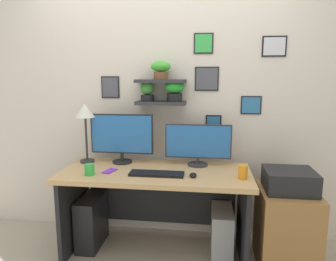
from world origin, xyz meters
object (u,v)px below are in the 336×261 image
(desk_lamp, at_px, (85,116))
(printer, at_px, (289,181))
(monitor_left, at_px, (122,136))
(drawer_cabinet, at_px, (286,228))
(computer_mouse, at_px, (193,175))
(water_cup, at_px, (243,172))
(keyboard, at_px, (157,174))
(desk, at_px, (157,192))
(monitor_right, at_px, (198,144))
(coffee_mug, at_px, (89,170))
(cell_phone, at_px, (110,171))
(computer_tower_left, at_px, (92,221))
(computer_tower_right, at_px, (222,231))

(desk_lamp, height_order, printer, desk_lamp)
(monitor_left, relative_size, drawer_cabinet, 0.90)
(monitor_left, relative_size, computer_mouse, 6.43)
(monitor_left, relative_size, water_cup, 5.26)
(keyboard, bearing_deg, water_cup, -0.66)
(desk, height_order, monitor_right, monitor_right)
(keyboard, distance_m, coffee_mug, 0.54)
(keyboard, bearing_deg, desk, 99.77)
(computer_mouse, xyz_separation_m, desk_lamp, (-1.00, 0.30, 0.42))
(monitor_right, xyz_separation_m, printer, (0.73, -0.26, -0.22))
(desk, xyz_separation_m, coffee_mug, (-0.51, -0.23, 0.26))
(desk_lamp, height_order, cell_phone, desk_lamp)
(computer_mouse, height_order, printer, printer)
(keyboard, bearing_deg, cell_phone, 174.94)
(monitor_left, bearing_deg, coffee_mug, -112.55)
(keyboard, bearing_deg, computer_tower_left, 166.27)
(keyboard, relative_size, computer_tower_right, 1.08)
(computer_tower_left, bearing_deg, cell_phone, -27.68)
(cell_phone, distance_m, computer_tower_left, 0.58)
(water_cup, relative_size, printer, 0.29)
(keyboard, bearing_deg, monitor_right, 45.23)
(coffee_mug, xyz_separation_m, water_cup, (1.22, 0.06, 0.01))
(computer_tower_right, bearing_deg, desk, -179.55)
(computer_tower_left, bearing_deg, desk, 0.54)
(computer_tower_right, bearing_deg, coffee_mug, -167.80)
(monitor_left, distance_m, computer_tower_left, 0.82)
(desk_lamp, xyz_separation_m, computer_tower_left, (0.07, -0.13, -0.95))
(desk, distance_m, printer, 1.10)
(coffee_mug, relative_size, computer_tower_right, 0.22)
(computer_mouse, distance_m, drawer_cabinet, 0.88)
(printer, height_order, computer_tower_left, printer)
(drawer_cabinet, bearing_deg, coffee_mug, -175.29)
(monitor_left, bearing_deg, desk_lamp, -173.96)
(drawer_cabinet, bearing_deg, computer_tower_left, 176.83)
(desk, bearing_deg, cell_phone, -161.84)
(monitor_right, distance_m, drawer_cabinet, 1.00)
(desk, bearing_deg, monitor_right, 25.10)
(printer, bearing_deg, coffee_mug, -175.29)
(coffee_mug, bearing_deg, printer, 4.71)
(printer, bearing_deg, monitor_right, 160.26)
(computer_mouse, relative_size, coffee_mug, 1.00)
(desk, xyz_separation_m, monitor_left, (-0.35, 0.16, 0.46))
(computer_mouse, xyz_separation_m, water_cup, (0.38, 0.00, 0.04))
(desk_lamp, height_order, coffee_mug, desk_lamp)
(monitor_right, height_order, computer_tower_left, monitor_right)
(water_cup, height_order, printer, water_cup)
(keyboard, relative_size, water_cup, 4.00)
(coffee_mug, bearing_deg, monitor_right, 24.56)
(printer, bearing_deg, computer_tower_left, 176.83)
(desk, relative_size, printer, 4.21)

